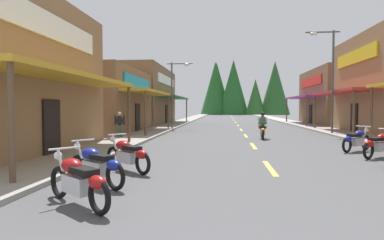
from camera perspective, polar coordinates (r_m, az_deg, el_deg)
The scene contains 17 objects.
ground at distance 34.09m, azimuth 8.13°, elevation -0.88°, with size 10.81×96.67×0.10m, color #4C4C4F.
sidewalk_left at distance 34.45m, azimuth -2.82°, elevation -0.65°, with size 2.29×96.67×0.12m, color gray.
sidewalk_right at distance 34.96m, azimuth 18.92°, elevation -0.72°, with size 2.29×96.67×0.12m, color #9E9991.
centerline_dashes at distance 36.17m, azimuth 8.00°, elevation -0.61°, with size 0.16×70.81×0.01m.
storefront_left_middle at distance 24.79m, azimuth -18.98°, elevation 3.31°, with size 10.02×9.09×4.61m.
storefront_left_far at distance 35.61m, azimuth -11.26°, elevation 4.21°, with size 10.12×12.54×6.08m.
storefront_right_far at distance 36.86m, azimuth 27.29°, elevation 3.70°, with size 10.63×10.67×5.78m.
streetlamp_left at distance 26.90m, azimuth -2.91°, elevation 6.34°, with size 2.19×0.30×5.61m.
streetlamp_right at distance 23.08m, azimuth 23.34°, elevation 8.63°, with size 2.19×0.30×6.91m.
motorcycle_parked_right_3 at distance 13.25m, azimuth 30.69°, elevation -3.77°, with size 1.73×1.42×1.04m.
motorcycle_parked_right_4 at distance 14.67m, azimuth 27.54°, elevation -3.16°, with size 1.69×1.47×1.04m.
motorcycle_parked_left_0 at distance 6.23m, azimuth -19.87°, elevation -10.11°, with size 1.77×1.36×1.04m.
motorcycle_parked_left_1 at distance 7.72m, azimuth -16.92°, elevation -7.69°, with size 1.83×1.27×1.04m.
motorcycle_parked_left_2 at distance 9.19m, azimuth -11.54°, elevation -6.05°, with size 1.72×1.43×1.04m.
rider_cruising_lead at distance 18.70m, azimuth 12.60°, elevation -1.33°, with size 0.60×2.14×1.57m.
pedestrian_by_shop at distance 18.48m, azimuth -12.92°, elevation -0.62°, with size 0.52×0.39×1.56m.
treeline_backdrop at distance 81.52m, azimuth 8.20°, elevation 5.55°, with size 22.37×9.78×13.87m.
Camera 1 is at (-1.36, -0.68, 1.81)m, focal length 29.56 mm.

